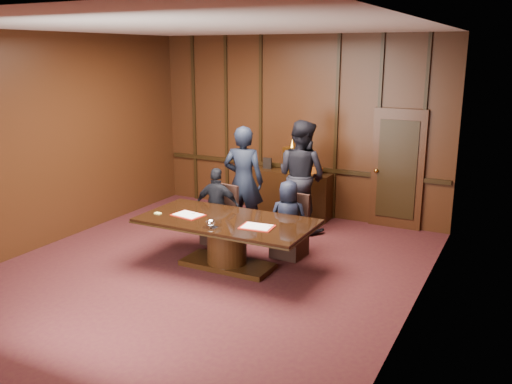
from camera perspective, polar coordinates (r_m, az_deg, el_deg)
room at (r=7.73m, az=-4.96°, el=3.66°), size 7.00×7.04×3.50m
sideboard at (r=10.73m, az=3.78°, el=0.01°), size 1.60×0.45×1.54m
conference_table at (r=8.15m, az=-3.08°, el=-4.55°), size 2.62×1.32×0.76m
folder_left at (r=8.31m, az=-7.16°, el=-2.41°), size 0.51×0.40×0.02m
folder_right at (r=7.69m, az=0.12°, el=-3.68°), size 0.49×0.38×0.02m
inkstand at (r=7.69m, az=-4.81°, el=-3.37°), size 0.20×0.14×0.12m
notepad at (r=8.47m, az=-10.29°, el=-2.21°), size 0.10×0.07×0.01m
chair_left at (r=9.25m, az=-3.78°, el=-3.64°), size 0.55×0.55×0.99m
chair_right at (r=8.69m, az=3.60°, el=-4.86°), size 0.51×0.51×0.99m
signatory_left at (r=9.08m, az=-4.09°, el=-1.56°), size 0.83×0.50×1.32m
signatory_right at (r=8.51m, az=3.42°, el=-2.90°), size 0.69×0.54×1.25m
witness_left at (r=9.47m, az=-1.33°, el=1.13°), size 0.80×0.62×1.95m
witness_right at (r=9.77m, az=4.79°, el=1.70°), size 1.15×0.99×2.02m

